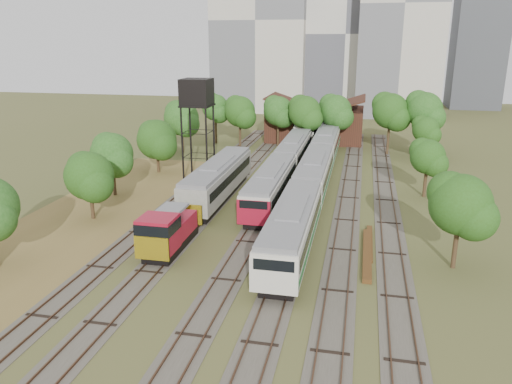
% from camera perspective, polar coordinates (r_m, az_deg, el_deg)
% --- Properties ---
extents(ground, '(240.00, 240.00, 0.00)m').
position_cam_1_polar(ground, '(33.61, -1.56, -12.80)').
color(ground, '#475123').
rests_on(ground, ground).
extents(dry_grass_patch, '(14.00, 60.00, 0.04)m').
position_cam_1_polar(dry_grass_patch, '(47.14, -20.97, -4.92)').
color(dry_grass_patch, brown).
rests_on(dry_grass_patch, ground).
extents(tracks, '(24.60, 80.00, 0.19)m').
position_cam_1_polar(tracks, '(56.38, 3.77, -0.23)').
color(tracks, '#4C473D').
rests_on(tracks, ground).
extents(railcar_red_set, '(3.05, 34.58, 3.78)m').
position_cam_1_polar(railcar_red_set, '(60.49, 3.21, 2.90)').
color(railcar_red_set, black).
rests_on(railcar_red_set, ground).
extents(railcar_green_set, '(3.22, 52.08, 3.99)m').
position_cam_1_polar(railcar_green_set, '(56.75, 6.67, 1.98)').
color(railcar_green_set, black).
rests_on(railcar_green_set, ground).
extents(railcar_rear, '(3.27, 16.08, 4.05)m').
position_cam_1_polar(railcar_rear, '(86.94, 6.06, 7.25)').
color(railcar_rear, black).
rests_on(railcar_rear, ground).
extents(shunter_locomotive, '(2.80, 8.10, 3.67)m').
position_cam_1_polar(shunter_locomotive, '(41.19, -10.15, -4.54)').
color(shunter_locomotive, black).
rests_on(shunter_locomotive, ground).
extents(old_grey_coach, '(3.22, 18.00, 3.99)m').
position_cam_1_polar(old_grey_coach, '(54.41, -4.33, 1.46)').
color(old_grey_coach, black).
rests_on(old_grey_coach, ground).
extents(water_tower, '(3.57, 3.57, 12.32)m').
position_cam_1_polar(water_tower, '(60.97, -6.79, 10.94)').
color(water_tower, black).
rests_on(water_tower, ground).
extents(rail_pile_near, '(0.68, 10.13, 0.34)m').
position_cam_1_polar(rail_pile_near, '(41.56, 12.58, -6.88)').
color(rail_pile_near, brown).
rests_on(rail_pile_near, ground).
extents(rail_pile_far, '(0.49, 7.81, 0.25)m').
position_cam_1_polar(rail_pile_far, '(43.81, 12.85, -5.68)').
color(rail_pile_far, brown).
rests_on(rail_pile_far, ground).
extents(maintenance_shed, '(16.45, 11.55, 7.58)m').
position_cam_1_polar(maintenance_shed, '(87.76, 6.81, 7.83)').
color(maintenance_shed, '#381E14').
rests_on(maintenance_shed, ground).
extents(tree_band_left, '(6.93, 58.10, 7.98)m').
position_cam_1_polar(tree_band_left, '(55.76, -16.43, 4.01)').
color(tree_band_left, '#382616').
rests_on(tree_band_left, ground).
extents(tree_band_far, '(37.52, 8.23, 9.52)m').
position_cam_1_polar(tree_band_far, '(78.96, 7.38, 9.18)').
color(tree_band_far, '#382616').
rests_on(tree_band_far, ground).
extents(tree_band_right, '(5.45, 39.85, 7.38)m').
position_cam_1_polar(tree_band_right, '(53.15, 20.14, 3.01)').
color(tree_band_right, '#382616').
rests_on(tree_band_right, ground).
extents(tower_left, '(22.00, 16.00, 42.00)m').
position_cam_1_polar(tower_left, '(125.90, 0.71, 18.94)').
color(tower_left, beige).
rests_on(tower_left, ground).
extents(tower_centre, '(20.00, 18.00, 36.00)m').
position_cam_1_polar(tower_centre, '(128.42, 10.37, 17.31)').
color(tower_centre, beige).
rests_on(tower_centre, ground).
extents(tower_right, '(18.00, 16.00, 48.00)m').
position_cam_1_polar(tower_right, '(120.74, 16.43, 19.81)').
color(tower_right, beige).
rests_on(tower_right, ground).
extents(tower_far_right, '(12.00, 12.00, 28.00)m').
position_cam_1_polar(tower_far_right, '(140.96, 23.98, 14.49)').
color(tower_far_right, '#414449').
rests_on(tower_far_right, ground).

